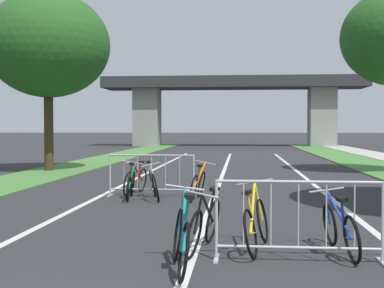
{
  "coord_description": "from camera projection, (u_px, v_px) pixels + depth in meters",
  "views": [
    {
      "loc": [
        0.64,
        -2.84,
        1.74
      ],
      "look_at": [
        -0.61,
        10.74,
        1.29
      ],
      "focal_mm": 49.39,
      "sensor_mm": 36.0,
      "label": 1
    }
  ],
  "objects": [
    {
      "name": "grass_verge_left",
      "position": [
        94.0,
        162.0,
        25.44
      ],
      "size": [
        2.45,
        53.83,
        0.05
      ],
      "primitive_type": "cube",
      "color": "#477A38",
      "rests_on": "ground"
    },
    {
      "name": "grass_verge_right",
      "position": [
        366.0,
        164.0,
        24.27
      ],
      "size": [
        2.45,
        53.83,
        0.05
      ],
      "primitive_type": "cube",
      "color": "#477A38",
      "rests_on": "ground"
    },
    {
      "name": "lane_stripe_center",
      "position": [
        222.0,
        176.0,
        18.44
      ],
      "size": [
        0.14,
        31.14,
        0.01
      ],
      "primitive_type": "cube",
      "color": "silver",
      "rests_on": "ground"
    },
    {
      "name": "lane_stripe_right_lane",
      "position": [
        304.0,
        177.0,
        18.18
      ],
      "size": [
        0.14,
        31.14,
        0.01
      ],
      "primitive_type": "cube",
      "color": "silver",
      "rests_on": "ground"
    },
    {
      "name": "lane_stripe_left_lane",
      "position": [
        142.0,
        176.0,
        18.7
      ],
      "size": [
        0.14,
        31.14,
        0.01
      ],
      "primitive_type": "cube",
      "color": "silver",
      "rests_on": "ground"
    },
    {
      "name": "overpass_bridge",
      "position": [
        233.0,
        96.0,
        47.07
      ],
      "size": [
        23.16,
        4.23,
        6.14
      ],
      "color": "#2D2D30",
      "rests_on": "ground"
    },
    {
      "name": "tree_left_pine_near",
      "position": [
        48.0,
        45.0,
        20.3
      ],
      "size": [
        4.75,
        4.75,
        6.91
      ],
      "color": "#3D2D1E",
      "rests_on": "ground"
    },
    {
      "name": "crowd_barrier_nearest",
      "position": [
        298.0,
        222.0,
        6.77
      ],
      "size": [
        2.17,
        0.44,
        1.05
      ],
      "rotation": [
        0.0,
        0.0,
        -0.0
      ],
      "color": "#ADADB2",
      "rests_on": "ground"
    },
    {
      "name": "crowd_barrier_second",
      "position": [
        152.0,
        176.0,
        13.08
      ],
      "size": [
        2.18,
        0.49,
        1.05
      ],
      "rotation": [
        0.0,
        0.0,
        -0.02
      ],
      "color": "#ADADB2",
      "rests_on": "ground"
    },
    {
      "name": "bicycle_teal_0",
      "position": [
        181.0,
        239.0,
        6.32
      ],
      "size": [
        0.5,
        1.66,
        1.0
      ],
      "rotation": [
        0.0,
        0.0,
        0.18
      ],
      "color": "black",
      "rests_on": "ground"
    },
    {
      "name": "bicycle_orange_2",
      "position": [
        198.0,
        184.0,
        12.47
      ],
      "size": [
        0.59,
        1.68,
        0.92
      ],
      "rotation": [
        0.0,
        0.0,
        -0.11
      ],
      "color": "black",
      "rests_on": "ground"
    },
    {
      "name": "bicycle_blue_3",
      "position": [
        340.0,
        229.0,
        7.18
      ],
      "size": [
        0.51,
        1.66,
        0.87
      ],
      "rotation": [
        0.0,
        0.0,
        0.1
      ],
      "color": "black",
      "rests_on": "ground"
    },
    {
      "name": "bicycle_black_4",
      "position": [
        204.0,
        224.0,
        7.37
      ],
      "size": [
        0.47,
        1.68,
        0.9
      ],
      "rotation": [
        0.0,
        0.0,
        2.95
      ],
      "color": "black",
      "rests_on": "ground"
    },
    {
      "name": "bicycle_red_5",
      "position": [
        136.0,
        180.0,
        13.53
      ],
      "size": [
        0.54,
        1.65,
        0.91
      ],
      "rotation": [
        0.0,
        0.0,
        2.99
      ],
      "color": "black",
      "rests_on": "ground"
    },
    {
      "name": "bicycle_green_6",
      "position": [
        131.0,
        184.0,
        12.71
      ],
      "size": [
        0.43,
        1.66,
        0.9
      ],
      "rotation": [
        0.0,
        0.0,
        0.11
      ],
      "color": "black",
      "rests_on": "ground"
    },
    {
      "name": "bicycle_silver_7",
      "position": [
        154.0,
        184.0,
        12.61
      ],
      "size": [
        0.57,
        1.62,
        0.92
      ],
      "rotation": [
        0.0,
        0.0,
        3.38
      ],
      "color": "black",
      "rests_on": "ground"
    },
    {
      "name": "bicycle_yellow_8",
      "position": [
        256.0,
        223.0,
        7.41
      ],
      "size": [
        0.54,
        1.71,
        0.97
      ],
      "rotation": [
        0.0,
        0.0,
        -0.19
      ],
      "color": "black",
      "rests_on": "ground"
    }
  ]
}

